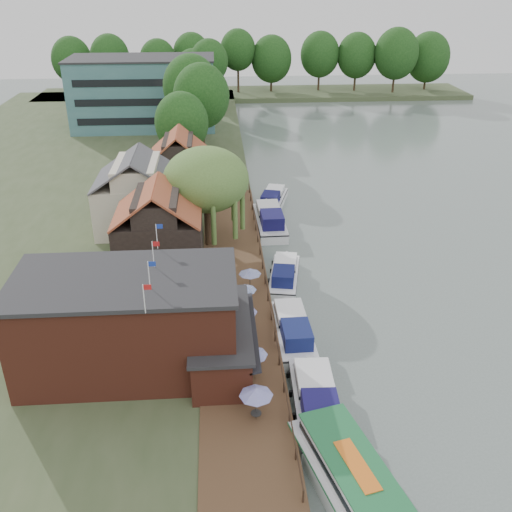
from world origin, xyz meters
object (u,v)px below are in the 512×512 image
object	(u,v)px
hotel_block	(144,93)
umbrella_0	(256,403)
umbrella_1	(253,362)
cruiser_2	(284,272)
cottage_c	(179,166)
umbrella_4	(250,280)
cruiser_3	(270,217)
umbrella_3	(245,297)
pub	(156,321)
cruiser_1	(293,327)
swan	(349,485)
cottage_a	(159,228)
tour_boat	(361,492)
cruiser_4	(273,197)
willow	(207,198)
cruiser_0	(317,398)
umbrella_2	(244,319)
cottage_b	(138,192)

from	to	relation	value
hotel_block	umbrella_0	xyz separation A→B (m)	(14.63, -77.32, -4.86)
umbrella_1	cruiser_2	size ratio (longest dim) A/B	0.26
cottage_c	umbrella_4	bearing A→B (deg)	-73.45
cruiser_3	umbrella_3	bearing A→B (deg)	-102.72
pub	cruiser_1	size ratio (longest dim) A/B	2.03
cruiser_2	swan	size ratio (longest dim) A/B	20.68
hotel_block	swan	xyz separation A→B (m)	(19.69, -82.28, -6.93)
pub	cottage_a	size ratio (longest dim) A/B	2.33
cottage_a	tour_boat	bearing A→B (deg)	-65.17
umbrella_1	cruiser_3	bearing A→B (deg)	82.19
cruiser_4	hotel_block	bearing A→B (deg)	133.16
umbrella_1	cruiser_2	xyz separation A→B (m)	(4.05, 15.29, -1.20)
cottage_c	willow	size ratio (longest dim) A/B	0.82
hotel_block	cruiser_2	xyz separation A→B (m)	(18.74, -57.82, -6.06)
cruiser_0	cruiser_4	xyz separation A→B (m)	(0.78, 38.02, -0.15)
umbrella_2	willow	bearing A→B (deg)	99.76
cruiser_4	tour_boat	size ratio (longest dim) A/B	0.71
cottage_c	swan	xyz separation A→B (m)	(11.69, -45.28, -5.03)
cottage_b	cruiser_2	size ratio (longest dim) A/B	1.06
cruiser_3	willow	bearing A→B (deg)	-140.37
cottage_a	umbrella_0	bearing A→B (deg)	-70.32
swan	cottage_a	bearing A→B (deg)	115.77
cruiser_0	tour_boat	world-z (taller)	tour_boat
pub	umbrella_3	xyz separation A→B (m)	(6.65, 6.91, -2.36)
umbrella_1	tour_boat	bearing A→B (deg)	-64.15
umbrella_2	swan	distance (m)	15.81
cruiser_1	cruiser_2	world-z (taller)	cruiser_1
umbrella_3	cruiser_2	bearing A→B (deg)	56.91
pub	cruiser_2	world-z (taller)	pub
willow	swan	distance (m)	32.89
hotel_block	umbrella_2	xyz separation A→B (m)	(14.35, -67.55, -4.86)
umbrella_2	tour_boat	xyz separation A→B (m)	(5.53, -16.29, -0.87)
cottage_a	pub	bearing A→B (deg)	-86.19
cruiser_4	cottage_a	bearing A→B (deg)	-108.99
cruiser_3	tour_boat	distance (m)	38.96
cruiser_3	cruiser_4	xyz separation A→B (m)	(1.02, 6.94, -0.21)
umbrella_0	cruiser_4	xyz separation A→B (m)	(4.94, 39.36, -1.17)
hotel_block	tour_boat	xyz separation A→B (m)	(19.88, -83.84, -5.73)
cruiser_1	cruiser_2	xyz separation A→B (m)	(0.43, 9.49, -0.11)
hotel_block	umbrella_1	world-z (taller)	hotel_block
cruiser_0	swan	distance (m)	6.46
umbrella_2	cruiser_4	size ratio (longest dim) A/B	0.26
umbrella_0	willow	bearing A→B (deg)	96.77
cottage_c	umbrella_0	distance (m)	40.97
cottage_b	umbrella_2	size ratio (longest dim) A/B	4.04
hotel_block	cottage_b	world-z (taller)	hotel_block
cruiser_0	cruiser_2	xyz separation A→B (m)	(-0.06, 18.16, -0.18)
umbrella_2	cruiser_0	bearing A→B (deg)	-62.20
cottage_c	willow	distance (m)	14.46
umbrella_3	cruiser_3	size ratio (longest dim) A/B	0.22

